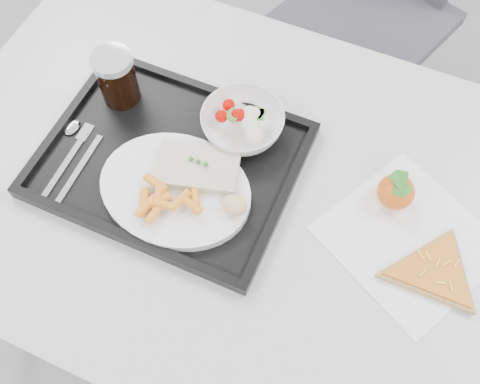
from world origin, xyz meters
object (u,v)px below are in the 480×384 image
(cola_glass, at_px, (117,77))
(tangerine, at_px, (396,192))
(table, at_px, (248,204))
(pizza_slice, at_px, (434,272))
(dinner_plate, at_px, (175,190))
(salad_bowl, at_px, (243,123))
(tray, at_px, (170,161))

(cola_glass, relative_size, tangerine, 1.38)
(tangerine, bearing_deg, table, -162.59)
(table, height_order, tangerine, tangerine)
(cola_glass, bearing_deg, pizza_slice, -9.46)
(dinner_plate, distance_m, salad_bowl, 0.18)
(salad_bowl, distance_m, tangerine, 0.30)
(table, height_order, tray, tray)
(tangerine, bearing_deg, dinner_plate, -157.88)
(tray, relative_size, pizza_slice, 1.72)
(tangerine, bearing_deg, cola_glass, 179.62)
(tray, relative_size, dinner_plate, 1.67)
(table, relative_size, tangerine, 15.39)
(dinner_plate, relative_size, tangerine, 3.46)
(cola_glass, height_order, pizza_slice, cola_glass)
(table, xyz_separation_m, tray, (-0.15, -0.01, 0.08))
(pizza_slice, bearing_deg, table, 175.38)
(dinner_plate, xyz_separation_m, pizza_slice, (0.45, 0.04, -0.01))
(dinner_plate, xyz_separation_m, tangerine, (0.35, 0.14, 0.01))
(tangerine, bearing_deg, salad_bowl, 175.50)
(dinner_plate, distance_m, pizza_slice, 0.45)
(salad_bowl, relative_size, cola_glass, 1.41)
(pizza_slice, bearing_deg, tray, 178.05)
(dinner_plate, height_order, cola_glass, cola_glass)
(table, relative_size, salad_bowl, 7.89)
(tray, distance_m, tangerine, 0.40)
(table, bearing_deg, tray, -175.84)
(salad_bowl, height_order, cola_glass, cola_glass)
(tray, xyz_separation_m, salad_bowl, (0.10, 0.11, 0.03))
(table, bearing_deg, dinner_plate, -148.59)
(dinner_plate, bearing_deg, pizza_slice, 4.99)
(tray, height_order, tangerine, tangerine)
(table, relative_size, cola_glass, 11.11)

